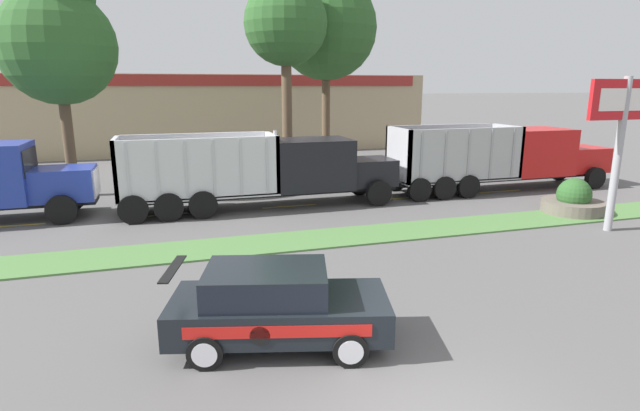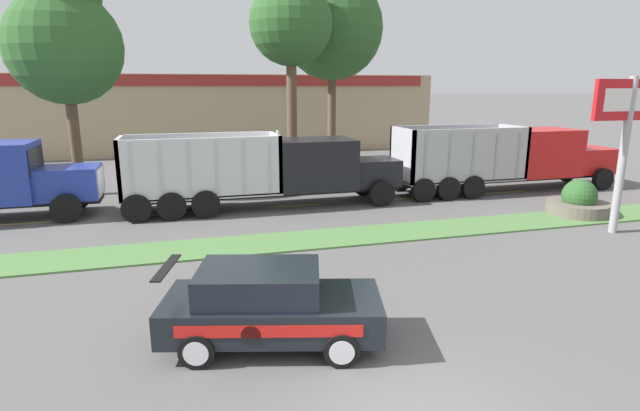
% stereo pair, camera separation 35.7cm
% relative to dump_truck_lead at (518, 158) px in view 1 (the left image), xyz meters
% --- Properties ---
extents(grass_verge, '(120.00, 2.11, 0.06)m').
position_rel_dump_truck_lead_xyz_m(grass_verge, '(-13.34, -5.48, -1.55)').
color(grass_verge, '#517F42').
rests_on(grass_verge, ground_plane).
extents(centre_line_3, '(2.40, 0.14, 0.01)m').
position_rel_dump_truck_lead_xyz_m(centre_line_3, '(-22.86, -0.43, -1.57)').
color(centre_line_3, yellow).
rests_on(centre_line_3, ground_plane).
extents(centre_line_4, '(2.40, 0.14, 0.01)m').
position_rel_dump_truck_lead_xyz_m(centre_line_4, '(-17.46, -0.43, -1.57)').
color(centre_line_4, yellow).
rests_on(centre_line_4, ground_plane).
extents(centre_line_5, '(2.40, 0.14, 0.01)m').
position_rel_dump_truck_lead_xyz_m(centre_line_5, '(-12.06, -0.43, -1.57)').
color(centre_line_5, yellow).
rests_on(centre_line_5, ground_plane).
extents(centre_line_6, '(2.40, 0.14, 0.01)m').
position_rel_dump_truck_lead_xyz_m(centre_line_6, '(-6.66, -0.43, -1.57)').
color(centre_line_6, yellow).
rests_on(centre_line_6, ground_plane).
extents(centre_line_7, '(2.40, 0.14, 0.01)m').
position_rel_dump_truck_lead_xyz_m(centre_line_7, '(-1.26, -0.43, -1.57)').
color(centre_line_7, yellow).
rests_on(centre_line_7, ground_plane).
extents(centre_line_8, '(2.40, 0.14, 0.01)m').
position_rel_dump_truck_lead_xyz_m(centre_line_8, '(4.14, -0.43, -1.57)').
color(centre_line_8, yellow).
rests_on(centre_line_8, ground_plane).
extents(dump_truck_lead, '(11.89, 2.79, 3.24)m').
position_rel_dump_truck_lead_xyz_m(dump_truck_lead, '(0.00, 0.00, 0.00)').
color(dump_truck_lead, black).
rests_on(dump_truck_lead, ground_plane).
extents(dump_truck_trail, '(11.83, 2.65, 3.37)m').
position_rel_dump_truck_lead_xyz_m(dump_truck_trail, '(-12.24, -0.30, -0.04)').
color(dump_truck_trail, black).
rests_on(dump_truck_trail, ground_plane).
extents(rally_car, '(4.67, 2.93, 1.67)m').
position_rel_dump_truck_lead_xyz_m(rally_car, '(-15.12, -11.98, -0.73)').
color(rally_car, black).
rests_on(rally_car, ground_plane).
extents(store_sign_post, '(2.99, 0.28, 5.46)m').
position_rel_dump_truck_lead_xyz_m(store_sign_post, '(-1.84, -7.46, 2.35)').
color(store_sign_post, '#9E9EA3').
rests_on(store_sign_post, ground_plane).
extents(stone_planter, '(2.45, 2.45, 1.47)m').
position_rel_dump_truck_lead_xyz_m(stone_planter, '(-1.20, -5.08, -1.08)').
color(stone_planter, '#6B6056').
rests_on(stone_planter, ground_plane).
extents(store_building_backdrop, '(39.62, 12.10, 5.96)m').
position_rel_dump_truck_lead_xyz_m(store_building_backdrop, '(-16.05, 23.33, 1.41)').
color(store_building_backdrop, tan).
rests_on(store_building_backdrop, ground_plane).
extents(tree_behind_left, '(5.12, 5.12, 10.66)m').
position_rel_dump_truck_lead_xyz_m(tree_behind_left, '(-21.39, 4.65, 5.73)').
color(tree_behind_left, brown).
rests_on(tree_behind_left, ground_plane).
extents(tree_behind_centre, '(4.29, 4.29, 11.46)m').
position_rel_dump_truck_lead_xyz_m(tree_behind_centre, '(-10.79, 5.16, 7.01)').
color(tree_behind_centre, brown).
rests_on(tree_behind_centre, ground_plane).
extents(tree_behind_right, '(6.04, 6.04, 12.98)m').
position_rel_dump_truck_lead_xyz_m(tree_behind_right, '(-7.52, 8.60, 7.45)').
color(tree_behind_right, brown).
rests_on(tree_behind_right, ground_plane).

